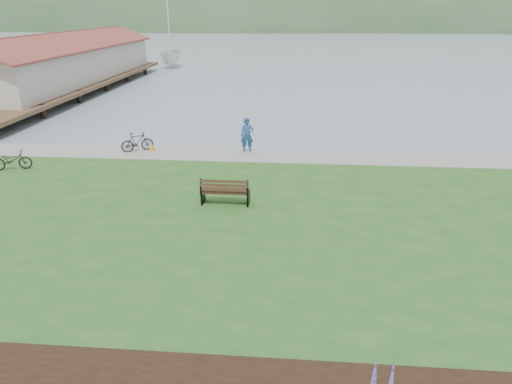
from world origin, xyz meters
TOP-DOWN VIEW (x-y plane):
  - ground at (0.00, 0.00)m, footprint 600.00×600.00m
  - lawn at (0.00, -2.00)m, footprint 34.00×20.00m
  - shoreline_path at (0.00, 6.90)m, footprint 34.00×2.20m
  - far_hillside at (20.00, 170.00)m, footprint 580.00×80.00m
  - pier_pavilion at (-20.00, 27.52)m, footprint 8.00×36.00m
  - park_bench at (-0.92, 0.60)m, footprint 1.84×0.76m
  - person at (-0.77, 7.50)m, footprint 0.83×0.61m
  - bicycle_a at (-11.44, 3.85)m, footprint 1.12×1.88m
  - bicycle_b at (-6.55, 7.20)m, footprint 1.25×1.71m
  - sailboat at (-14.99, 46.67)m, footprint 11.48×11.64m
  - pannier at (-5.78, 7.20)m, footprint 0.22×0.31m

SIDE VIEW (x-z plane):
  - ground at x=0.00m, z-range 0.00..0.00m
  - far_hillside at x=20.00m, z-range -19.00..19.00m
  - sailboat at x=-14.99m, z-range -13.67..13.67m
  - lawn at x=0.00m, z-range 0.00..0.40m
  - shoreline_path at x=0.00m, z-range 0.40..0.43m
  - pannier at x=-5.78m, z-range 0.40..0.72m
  - bicycle_a at x=-11.44m, z-range 0.40..1.33m
  - bicycle_b at x=-6.55m, z-range 0.40..1.41m
  - park_bench at x=-0.92m, z-range 0.40..1.53m
  - person at x=-0.77m, z-range 0.40..2.54m
  - pier_pavilion at x=-20.00m, z-range -0.06..5.34m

